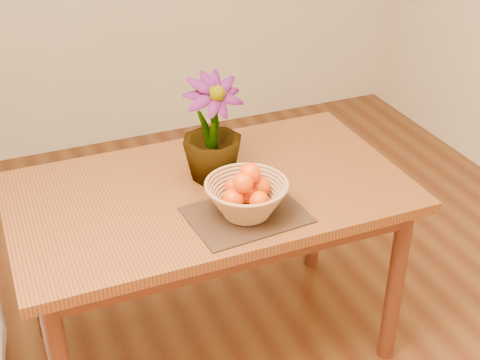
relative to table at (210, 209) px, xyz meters
name	(u,v)px	position (x,y,z in m)	size (l,w,h in m)	color
table	(210,209)	(0.00, 0.00, 0.00)	(1.40, 0.80, 0.75)	brown
placemat	(246,215)	(0.05, -0.21, 0.09)	(0.38, 0.28, 0.01)	#361D13
wicker_basket	(247,200)	(0.05, -0.21, 0.15)	(0.28, 0.28, 0.11)	#AA7E46
orange_pile	(247,188)	(0.05, -0.21, 0.19)	(0.18, 0.18, 0.13)	#EC5503
potted_plant	(212,129)	(0.04, 0.07, 0.28)	(0.22, 0.22, 0.39)	#164714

